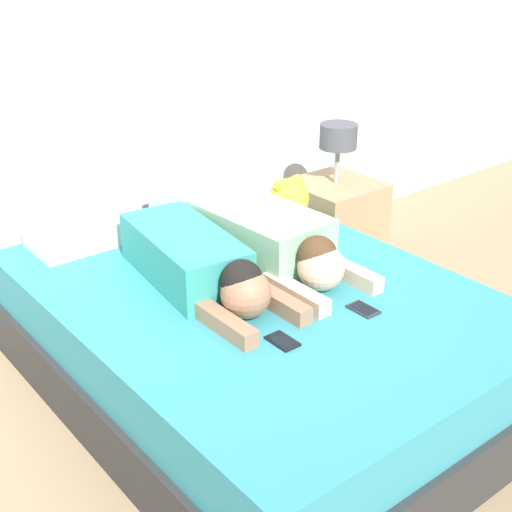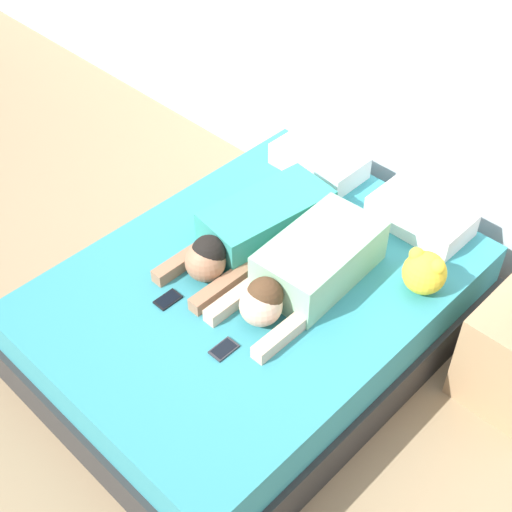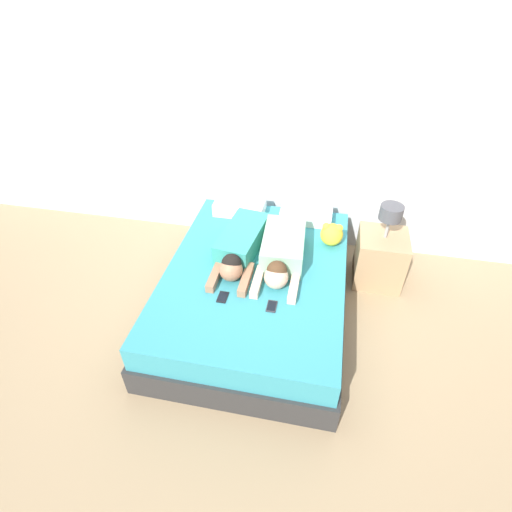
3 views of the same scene
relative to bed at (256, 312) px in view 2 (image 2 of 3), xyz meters
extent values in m
plane|color=#9E8460|center=(0.00, 0.00, -0.25)|extent=(12.00, 12.00, 0.00)
cube|color=silver|center=(0.00, 1.25, 1.05)|extent=(12.00, 0.06, 2.60)
cube|color=#2D2D2D|center=(0.00, 0.00, -0.12)|extent=(1.64, 2.21, 0.27)
cube|color=teal|center=(0.00, 0.00, 0.14)|extent=(1.58, 2.15, 0.24)
cube|color=white|center=(-0.36, 0.89, 0.33)|extent=(0.53, 0.31, 0.14)
cube|color=white|center=(0.36, 0.89, 0.33)|extent=(0.53, 0.31, 0.14)
cube|color=teal|center=(-0.18, 0.27, 0.37)|extent=(0.41, 0.73, 0.22)
sphere|color=#A37051|center=(-0.18, -0.17, 0.36)|extent=(0.20, 0.20, 0.20)
sphere|color=black|center=(-0.18, -0.14, 0.41)|extent=(0.17, 0.17, 0.17)
cube|color=#A37051|center=(-0.32, -0.19, 0.30)|extent=(0.07, 0.38, 0.07)
cube|color=#A37051|center=(-0.05, -0.19, 0.30)|extent=(0.07, 0.38, 0.07)
cube|color=#8CBF99|center=(0.21, 0.23, 0.38)|extent=(0.40, 0.67, 0.24)
sphere|color=beige|center=(0.21, -0.18, 0.36)|extent=(0.20, 0.20, 0.20)
sphere|color=#4C331E|center=(0.21, -0.16, 0.41)|extent=(0.17, 0.17, 0.17)
cube|color=beige|center=(0.05, -0.20, 0.30)|extent=(0.07, 0.36, 0.07)
cube|color=beige|center=(0.36, -0.20, 0.30)|extent=(0.07, 0.36, 0.07)
cube|color=black|center=(-0.20, -0.41, 0.27)|extent=(0.08, 0.13, 0.01)
cube|color=black|center=(-0.20, -0.41, 0.27)|extent=(0.07, 0.11, 0.00)
cube|color=#2D2D33|center=(0.22, -0.43, 0.27)|extent=(0.08, 0.13, 0.01)
cube|color=black|center=(0.22, -0.43, 0.27)|extent=(0.07, 0.11, 0.00)
sphere|color=yellow|center=(0.63, 0.51, 0.37)|extent=(0.22, 0.22, 0.22)
sphere|color=yellow|center=(0.57, 0.51, 0.45)|extent=(0.08, 0.08, 0.08)
sphere|color=yellow|center=(0.69, 0.51, 0.45)|extent=(0.08, 0.08, 0.08)
camera|label=1|loc=(-1.70, -2.13, 1.71)|focal=50.00mm
camera|label=2|loc=(1.73, -1.78, 2.80)|focal=50.00mm
camera|label=3|loc=(0.53, -2.65, 2.59)|focal=28.00mm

